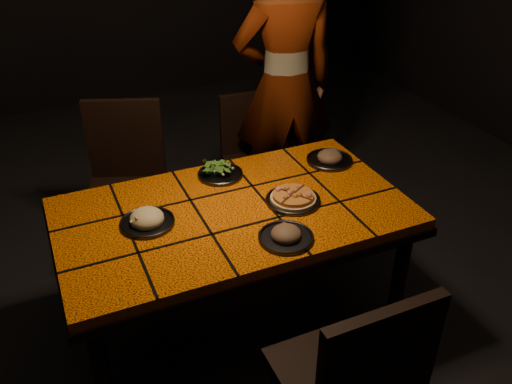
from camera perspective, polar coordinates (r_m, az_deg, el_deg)
name	(u,v)px	position (r m, az deg, el deg)	size (l,w,h in m)	color
room_shell	(229,48)	(2.18, -2.84, 14.92)	(6.04, 7.04, 3.08)	black
dining_table	(234,223)	(2.55, -2.35, -3.24)	(1.62, 0.92, 0.75)	orange
chair_near	(355,378)	(2.05, 10.34, -18.73)	(0.44, 0.44, 0.98)	black
chair_far_left	(126,174)	(3.25, -13.54, 1.82)	(0.57, 0.57, 0.98)	black
chair_far_right	(252,149)	(3.62, -0.38, 4.58)	(0.41, 0.41, 0.84)	black
diner	(285,86)	(3.49, 3.05, 11.10)	(0.66, 0.43, 1.82)	brown
plate_pizza	(293,199)	(2.55, 3.93, -0.69)	(0.30, 0.30, 0.04)	#37373C
plate_pasta	(147,220)	(2.43, -11.39, -2.92)	(0.24, 0.24, 0.08)	#37373C
plate_salad	(220,171)	(2.76, -3.78, 2.17)	(0.23, 0.23, 0.07)	#37373C
plate_mushroom_a	(286,235)	(2.30, 3.18, -4.55)	(0.24, 0.24, 0.08)	#37373C
plate_mushroom_b	(330,158)	(2.91, 7.76, 3.58)	(0.25, 0.25, 0.08)	#37373C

